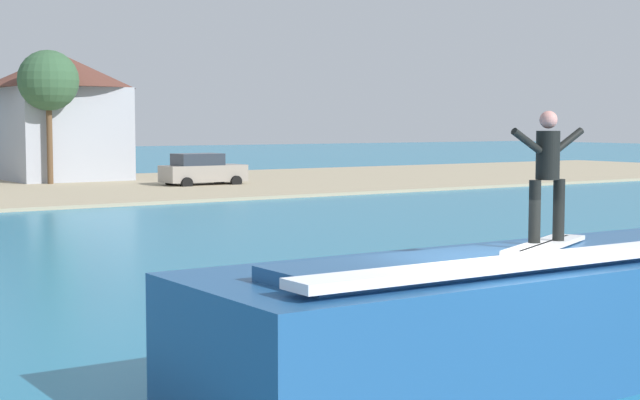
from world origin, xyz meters
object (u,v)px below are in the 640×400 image
at_px(car_far_shore, 202,170).
at_px(house_gabled_white, 61,110).
at_px(surfer, 548,168).
at_px(surfboard, 545,245).
at_px(wave_crest, 543,310).
at_px(tree_tall_bare, 48,81).

distance_m(car_far_shore, house_gabled_white, 10.88).
height_order(surfer, house_gabled_white, house_gabled_white).
distance_m(surfboard, surfer, 1.04).
height_order(wave_crest, car_far_shore, car_far_shore).
xyz_separation_m(wave_crest, surfer, (-0.36, -0.38, 2.04)).
distance_m(wave_crest, car_far_shore, 41.06).
xyz_separation_m(surfer, house_gabled_white, (9.67, 48.19, 1.36)).
bearing_deg(wave_crest, surfboard, -134.88).
distance_m(wave_crest, surfer, 2.11).
bearing_deg(wave_crest, surfer, -132.83).
height_order(surfboard, car_far_shore, surfboard).
bearing_deg(car_far_shore, surfboard, -110.35).
relative_size(wave_crest, tree_tall_bare, 1.42).
xyz_separation_m(surfboard, car_far_shore, (14.48, 39.03, -0.94)).
relative_size(wave_crest, car_far_shore, 2.34).
bearing_deg(surfboard, tree_tall_bare, 80.08).
relative_size(surfboard, house_gabled_white, 0.25).
height_order(surfboard, tree_tall_bare, tree_tall_bare).
xyz_separation_m(wave_crest, house_gabled_white, (9.32, 47.81, 3.40)).
bearing_deg(surfboard, surfer, 35.41).
bearing_deg(car_far_shore, wave_crest, -109.98).
bearing_deg(surfer, tree_tall_bare, 80.18).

